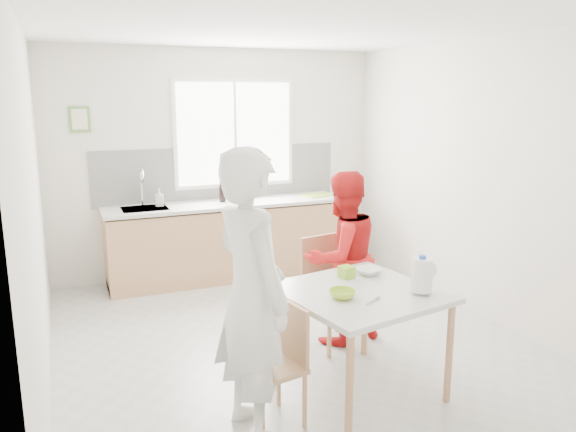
# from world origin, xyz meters

# --- Properties ---
(ground) EXTENTS (4.50, 4.50, 0.00)m
(ground) POSITION_xyz_m (0.00, 0.00, 0.00)
(ground) COLOR #B7B7B2
(ground) RESTS_ON ground
(room_shell) EXTENTS (4.50, 4.50, 4.50)m
(room_shell) POSITION_xyz_m (0.00, 0.00, 1.64)
(room_shell) COLOR silver
(room_shell) RESTS_ON ground
(window) EXTENTS (1.50, 0.06, 1.30)m
(window) POSITION_xyz_m (0.20, 2.23, 1.70)
(window) COLOR white
(window) RESTS_ON room_shell
(backsplash) EXTENTS (3.00, 0.02, 0.65)m
(backsplash) POSITION_xyz_m (0.00, 2.24, 1.23)
(backsplash) COLOR white
(backsplash) RESTS_ON room_shell
(picture_frame) EXTENTS (0.22, 0.03, 0.28)m
(picture_frame) POSITION_xyz_m (-1.55, 2.23, 1.90)
(picture_frame) COLOR #5A8E40
(picture_frame) RESTS_ON room_shell
(kitchen_counter) EXTENTS (2.84, 0.64, 1.37)m
(kitchen_counter) POSITION_xyz_m (-0.00, 1.95, 0.42)
(kitchen_counter) COLOR tan
(kitchen_counter) RESTS_ON ground
(dining_table) EXTENTS (1.20, 1.20, 0.79)m
(dining_table) POSITION_xyz_m (0.12, -1.01, 0.71)
(dining_table) COLOR silver
(dining_table) RESTS_ON ground
(chair_left) EXTENTS (0.44, 0.44, 0.82)m
(chair_left) POSITION_xyz_m (-0.56, -1.14, 0.45)
(chair_left) COLOR tan
(chair_left) RESTS_ON ground
(chair_far) EXTENTS (0.51, 0.51, 0.95)m
(chair_far) POSITION_xyz_m (0.31, -0.14, 0.52)
(chair_far) COLOR tan
(chair_far) RESTS_ON ground
(person_white) EXTENTS (0.56, 0.75, 1.87)m
(person_white) POSITION_xyz_m (-0.75, -1.17, 0.93)
(person_white) COLOR white
(person_white) RESTS_ON ground
(person_red) EXTENTS (0.84, 0.70, 1.53)m
(person_red) POSITION_xyz_m (0.43, -0.15, 0.76)
(person_red) COLOR red
(person_red) RESTS_ON ground
(bowl_green) EXTENTS (0.22, 0.22, 0.06)m
(bowl_green) POSITION_xyz_m (-0.07, -1.10, 0.82)
(bowl_green) COLOR #9FD130
(bowl_green) RESTS_ON dining_table
(bowl_white) EXTENTS (0.23, 0.23, 0.05)m
(bowl_white) POSITION_xyz_m (0.37, -0.71, 0.82)
(bowl_white) COLOR white
(bowl_white) RESTS_ON dining_table
(milk_jug) EXTENTS (0.20, 0.15, 0.26)m
(milk_jug) POSITION_xyz_m (0.49, -1.23, 0.93)
(milk_jug) COLOR white
(milk_jug) RESTS_ON dining_table
(green_box) EXTENTS (0.12, 0.12, 0.09)m
(green_box) POSITION_xyz_m (0.16, -0.72, 0.84)
(green_box) COLOR #84BF2C
(green_box) RESTS_ON dining_table
(spoon) EXTENTS (0.14, 0.09, 0.01)m
(spoon) POSITION_xyz_m (0.08, -1.24, 0.80)
(spoon) COLOR #A5A5AA
(spoon) RESTS_ON dining_table
(cutting_board) EXTENTS (0.39, 0.32, 0.01)m
(cutting_board) POSITION_xyz_m (1.16, 1.93, 0.93)
(cutting_board) COLOR #9CCF2F
(cutting_board) RESTS_ON kitchen_counter
(wine_bottle_a) EXTENTS (0.07, 0.07, 0.32)m
(wine_bottle_a) POSITION_xyz_m (-0.04, 1.99, 1.08)
(wine_bottle_a) COLOR black
(wine_bottle_a) RESTS_ON kitchen_counter
(wine_bottle_b) EXTENTS (0.07, 0.07, 0.30)m
(wine_bottle_b) POSITION_xyz_m (0.13, 1.99, 1.07)
(wine_bottle_b) COLOR black
(wine_bottle_b) RESTS_ON kitchen_counter
(jar_amber) EXTENTS (0.06, 0.06, 0.16)m
(jar_amber) POSITION_xyz_m (0.08, 2.08, 1.00)
(jar_amber) COLOR #954D20
(jar_amber) RESTS_ON kitchen_counter
(soap_bottle) EXTENTS (0.10, 0.10, 0.19)m
(soap_bottle) POSITION_xyz_m (-0.77, 2.02, 1.02)
(soap_bottle) COLOR #999999
(soap_bottle) RESTS_ON kitchen_counter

